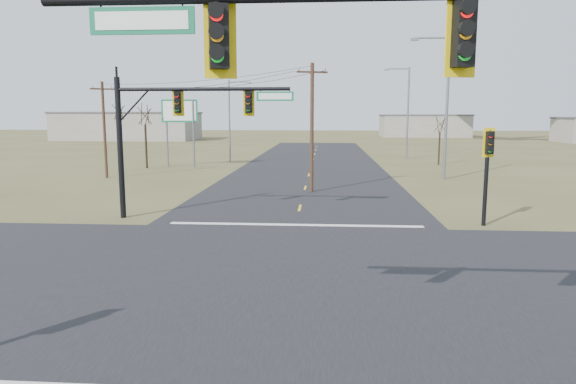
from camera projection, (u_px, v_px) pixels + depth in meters
The scene contains 18 objects.
ground at pixel (282, 274), 16.89m from camera, with size 320.00×320.00×0.00m, color brown.
road_ew at pixel (282, 273), 16.89m from camera, with size 160.00×14.00×0.02m, color black.
road_ns at pixel (282, 273), 16.89m from camera, with size 14.00×160.00×0.02m, color black.
stop_bar_far at pixel (295, 225), 24.29m from camera, with size 12.00×0.40×0.01m, color silver.
mast_arm_near at pixel (488, 90), 8.38m from camera, with size 11.15×0.55×7.70m.
mast_arm_far at pixel (178, 117), 25.19m from camera, with size 8.84×0.57×7.02m.
pedestal_signal_ne at pixel (488, 155), 23.63m from camera, with size 0.63×0.55×4.63m.
utility_pole_near at pixel (312, 126), 34.09m from camera, with size 2.03×0.75×8.56m.
utility_pole_far at pixel (104, 128), 42.01m from camera, with size 1.81×0.88×7.86m.
highway_sign at pixel (180, 120), 50.59m from camera, with size 3.57×0.29×6.69m.
streetlight_a at pixel (444, 100), 40.76m from camera, with size 3.16×0.34×11.35m.
streetlight_b at pixel (406, 108), 60.06m from camera, with size 2.98×0.36×10.68m.
streetlight_c at pixel (231, 117), 56.09m from camera, with size 2.50×0.37×8.93m.
bare_tree_a at pixel (145, 114), 49.64m from camera, with size 3.38×3.38×6.69m.
bare_tree_b at pixel (119, 110), 60.59m from camera, with size 3.20×3.20×7.18m.
bare_tree_c at pixel (440, 124), 53.09m from camera, with size 2.55×2.55×5.45m.
warehouse_left at pixel (129, 127), 108.09m from camera, with size 28.00×14.00×5.50m, color gray.
warehouse_mid at pixel (424, 126), 123.24m from camera, with size 20.00×12.00×5.00m, color gray.
Camera 1 is at (1.37, -16.25, 5.18)m, focal length 32.00 mm.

